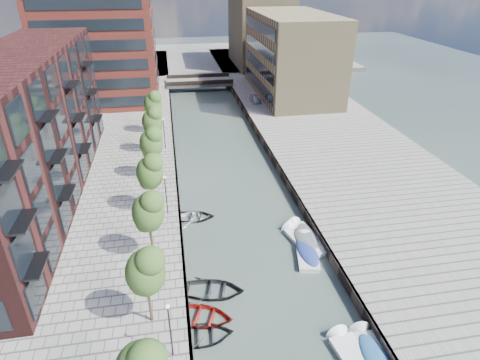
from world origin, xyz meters
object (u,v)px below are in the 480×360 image
object	(u,v)px
tree_6	(153,103)
motorboat_0	(373,356)
tree_4	(151,142)
motorboat_1	(305,235)
motorboat_3	(306,250)
sloop_0	(213,293)
bridge	(199,82)
tree_3	(150,170)
tree_1	(145,270)
tree_5	(152,120)
sloop_3	(193,219)
car	(255,99)
sloop_2	(201,319)
sloop_4	(194,219)
motorboat_2	(353,358)
tree_2	(148,210)
motorboat_4	(301,240)
sloop_1	(202,338)

from	to	relation	value
tree_6	motorboat_0	distance (m)	42.28
tree_4	motorboat_0	distance (m)	29.54
motorboat_1	motorboat_3	size ratio (longest dim) A/B	0.98
sloop_0	motorboat_1	world-z (taller)	motorboat_1
bridge	tree_3	size ratio (longest dim) A/B	2.18
tree_1	tree_5	size ratio (longest dim) A/B	1.00
sloop_3	motorboat_1	xyz separation A→B (m)	(9.90, -4.73, 0.20)
motorboat_0	car	distance (m)	51.73
sloop_2	motorboat_3	world-z (taller)	motorboat_3
tree_6	tree_4	bearing A→B (deg)	-90.00
sloop_4	motorboat_3	distance (m)	11.61
sloop_2	sloop_3	distance (m)	12.84
sloop_0	tree_1	bearing A→B (deg)	136.30
motorboat_2	sloop_4	bearing A→B (deg)	116.08
motorboat_3	sloop_2	bearing A→B (deg)	-148.69
sloop_0	motorboat_2	world-z (taller)	motorboat_2
motorboat_0	motorboat_3	world-z (taller)	motorboat_3
motorboat_3	tree_4	bearing A→B (deg)	131.42
bridge	tree_4	distance (m)	41.08
tree_5	tree_2	bearing A→B (deg)	-90.00
tree_2	car	bearing A→B (deg)	66.82
tree_1	tree_3	xyz separation A→B (m)	(0.00, 14.00, 0.00)
tree_6	motorboat_2	world-z (taller)	tree_6
motorboat_4	sloop_4	bearing A→B (deg)	149.87
tree_3	sloop_2	world-z (taller)	tree_3
sloop_4	motorboat_2	distance (m)	19.87
motorboat_3	motorboat_4	world-z (taller)	motorboat_3
tree_6	sloop_3	distance (m)	22.71
tree_2	motorboat_4	size ratio (longest dim) A/B	1.16
tree_1	sloop_3	size ratio (longest dim) A/B	1.49
tree_2	motorboat_4	xyz separation A→B (m)	(13.05, 0.88, -5.11)
sloop_1	motorboat_3	world-z (taller)	motorboat_3
tree_6	sloop_1	size ratio (longest dim) A/B	1.36
sloop_0	motorboat_1	size ratio (longest dim) A/B	0.95
motorboat_4	sloop_3	bearing A→B (deg)	150.30
tree_4	sloop_2	distance (m)	21.53
tree_5	sloop_0	size ratio (longest dim) A/B	1.23
car	tree_4	bearing A→B (deg)	-130.26
motorboat_2	sloop_2	bearing A→B (deg)	151.72
sloop_2	sloop_4	size ratio (longest dim) A/B	1.12
sloop_3	motorboat_1	bearing A→B (deg)	-124.16
sloop_3	motorboat_4	distance (m)	10.79
tree_2	motorboat_4	distance (m)	14.04
tree_3	motorboat_2	world-z (taller)	tree_3
tree_3	tree_4	distance (m)	7.00
tree_5	tree_4	bearing A→B (deg)	-90.00
bridge	sloop_0	world-z (taller)	bridge
tree_1	motorboat_4	world-z (taller)	tree_1
bridge	motorboat_4	size ratio (longest dim) A/B	2.52
sloop_1	sloop_2	xyz separation A→B (m)	(0.07, 1.64, 0.00)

